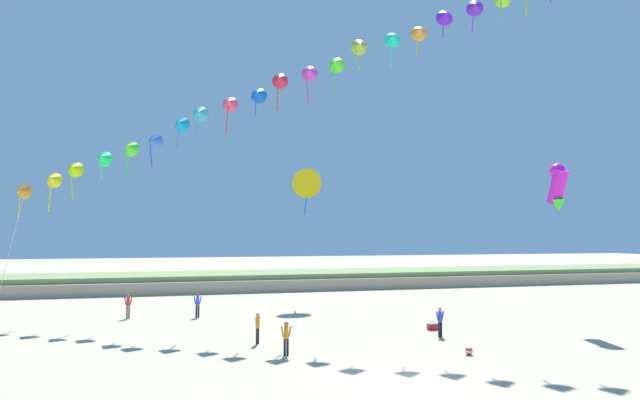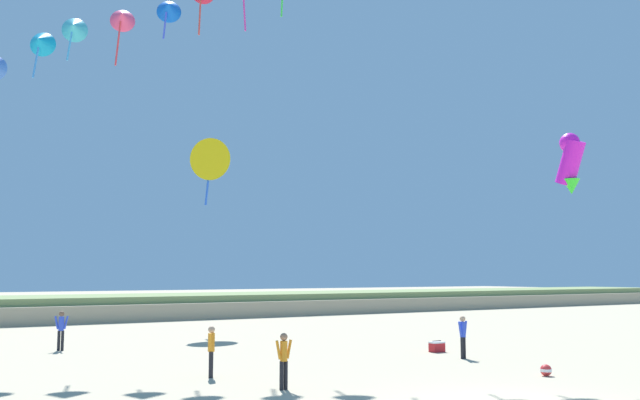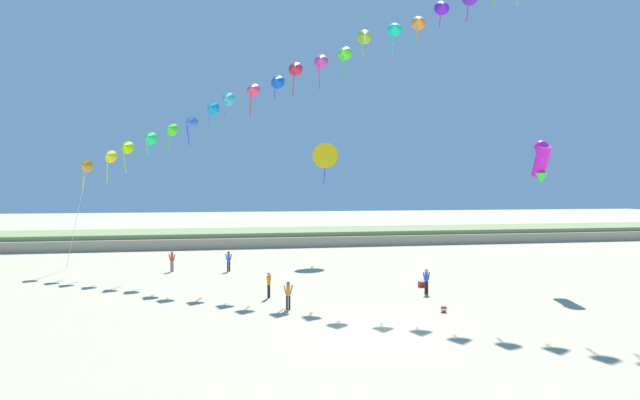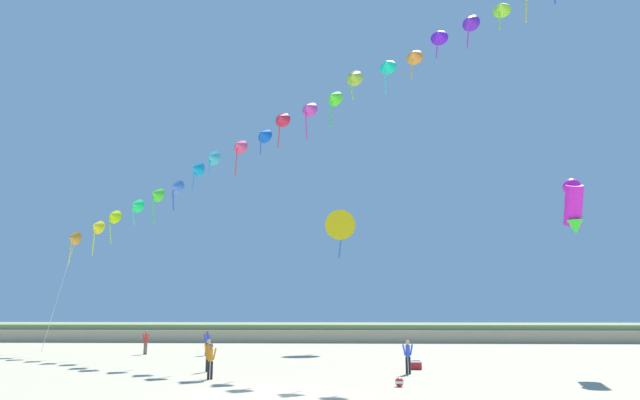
{
  "view_description": "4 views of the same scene",
  "coord_description": "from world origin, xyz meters",
  "px_view_note": "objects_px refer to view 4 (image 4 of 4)",
  "views": [
    {
      "loc": [
        -8.69,
        -21.01,
        5.61
      ],
      "look_at": [
        -0.71,
        8.94,
        7.47
      ],
      "focal_mm": 32.0,
      "sensor_mm": 36.0,
      "label": 1
    },
    {
      "loc": [
        -12.47,
        -11.65,
        3.18
      ],
      "look_at": [
        -0.41,
        8.01,
        5.71
      ],
      "focal_mm": 38.0,
      "sensor_mm": 36.0,
      "label": 2
    },
    {
      "loc": [
        -6.32,
        -22.17,
        6.73
      ],
      "look_at": [
        -0.67,
        10.17,
        5.94
      ],
      "focal_mm": 28.0,
      "sensor_mm": 36.0,
      "label": 3
    },
    {
      "loc": [
        2.75,
        -21.05,
        3.06
      ],
      "look_at": [
        1.31,
        11.82,
        9.4
      ],
      "focal_mm": 32.0,
      "sensor_mm": 36.0,
      "label": 4
    }
  ],
  "objects_px": {
    "large_kite_mid_trail": "(573,203)",
    "beach_ball": "(399,382)",
    "person_near_right": "(408,354)",
    "person_mid_center": "(207,341)",
    "person_near_left": "(208,353)",
    "person_far_right": "(210,359)",
    "beach_cooler": "(416,365)",
    "large_kite_low_lead": "(340,225)",
    "person_far_left": "(146,341)"
  },
  "relations": [
    {
      "from": "person_near_right",
      "to": "beach_ball",
      "type": "relative_size",
      "value": 4.42
    },
    {
      "from": "large_kite_low_lead",
      "to": "large_kite_mid_trail",
      "type": "xyz_separation_m",
      "value": [
        12.76,
        -15.27,
        -1.19
      ]
    },
    {
      "from": "large_kite_mid_trail",
      "to": "beach_ball",
      "type": "relative_size",
      "value": 8.4
    },
    {
      "from": "beach_cooler",
      "to": "person_far_left",
      "type": "bearing_deg",
      "value": 152.14
    },
    {
      "from": "person_far_left",
      "to": "person_far_right",
      "type": "distance_m",
      "value": 16.1
    },
    {
      "from": "person_near_right",
      "to": "beach_cooler",
      "type": "distance_m",
      "value": 2.41
    },
    {
      "from": "person_near_right",
      "to": "large_kite_low_lead",
      "type": "height_order",
      "value": "large_kite_low_lead"
    },
    {
      "from": "person_near_left",
      "to": "beach_cooler",
      "type": "xyz_separation_m",
      "value": [
        10.58,
        1.61,
        -0.7
      ]
    },
    {
      "from": "person_near_left",
      "to": "beach_ball",
      "type": "relative_size",
      "value": 4.35
    },
    {
      "from": "large_kite_mid_trail",
      "to": "person_near_right",
      "type": "bearing_deg",
      "value": -167.09
    },
    {
      "from": "person_near_left",
      "to": "large_kite_mid_trail",
      "type": "bearing_deg",
      "value": 4.57
    },
    {
      "from": "person_far_left",
      "to": "beach_cooler",
      "type": "height_order",
      "value": "person_far_left"
    },
    {
      "from": "person_near_left",
      "to": "beach_ball",
      "type": "bearing_deg",
      "value": -29.76
    },
    {
      "from": "large_kite_low_lead",
      "to": "beach_ball",
      "type": "distance_m",
      "value": 24.2
    },
    {
      "from": "person_far_right",
      "to": "large_kite_low_lead",
      "type": "bearing_deg",
      "value": 73.98
    },
    {
      "from": "person_mid_center",
      "to": "person_near_right",
      "type": "bearing_deg",
      "value": -40.91
    },
    {
      "from": "person_near_left",
      "to": "large_kite_low_lead",
      "type": "height_order",
      "value": "large_kite_low_lead"
    },
    {
      "from": "large_kite_mid_trail",
      "to": "beach_cooler",
      "type": "relative_size",
      "value": 5.27
    },
    {
      "from": "person_far_right",
      "to": "beach_cooler",
      "type": "relative_size",
      "value": 2.68
    },
    {
      "from": "person_near_left",
      "to": "person_near_right",
      "type": "bearing_deg",
      "value": -3.48
    },
    {
      "from": "person_mid_center",
      "to": "person_near_left",
      "type": "bearing_deg",
      "value": -76.16
    },
    {
      "from": "person_mid_center",
      "to": "beach_cooler",
      "type": "height_order",
      "value": "person_mid_center"
    },
    {
      "from": "large_kite_low_lead",
      "to": "person_far_left",
      "type": "bearing_deg",
      "value": -156.5
    },
    {
      "from": "person_near_right",
      "to": "person_far_left",
      "type": "relative_size",
      "value": 0.98
    },
    {
      "from": "person_far_left",
      "to": "beach_ball",
      "type": "bearing_deg",
      "value": -45.02
    },
    {
      "from": "large_kite_low_lead",
      "to": "beach_cooler",
      "type": "distance_m",
      "value": 18.47
    },
    {
      "from": "large_kite_mid_trail",
      "to": "person_mid_center",
      "type": "bearing_deg",
      "value": 158.41
    },
    {
      "from": "person_near_left",
      "to": "person_far_right",
      "type": "bearing_deg",
      "value": -74.83
    },
    {
      "from": "person_far_right",
      "to": "large_kite_mid_trail",
      "type": "bearing_deg",
      "value": 14.23
    },
    {
      "from": "large_kite_mid_trail",
      "to": "person_near_left",
      "type": "bearing_deg",
      "value": -175.43
    },
    {
      "from": "person_near_right",
      "to": "person_far_left",
      "type": "distance_m",
      "value": 20.49
    },
    {
      "from": "person_near_left",
      "to": "person_near_right",
      "type": "distance_m",
      "value": 9.97
    },
    {
      "from": "person_far_left",
      "to": "large_kite_low_lead",
      "type": "height_order",
      "value": "large_kite_low_lead"
    },
    {
      "from": "beach_ball",
      "to": "person_near_left",
      "type": "bearing_deg",
      "value": 150.24
    },
    {
      "from": "beach_cooler",
      "to": "large_kite_mid_trail",
      "type": "bearing_deg",
      "value": -0.42
    },
    {
      "from": "person_far_right",
      "to": "beach_ball",
      "type": "xyz_separation_m",
      "value": [
        8.24,
        -2.06,
        -0.71
      ]
    },
    {
      "from": "person_mid_center",
      "to": "large_kite_low_lead",
      "type": "xyz_separation_m",
      "value": [
        9.09,
        6.62,
        8.96
      ]
    },
    {
      "from": "person_near_left",
      "to": "person_near_right",
      "type": "relative_size",
      "value": 0.98
    },
    {
      "from": "person_far_right",
      "to": "person_far_left",
      "type": "bearing_deg",
      "value": 119.21
    },
    {
      "from": "person_far_left",
      "to": "beach_ball",
      "type": "height_order",
      "value": "person_far_left"
    },
    {
      "from": "person_near_left",
      "to": "person_far_right",
      "type": "distance_m",
      "value": 3.25
    },
    {
      "from": "person_far_right",
      "to": "large_kite_low_lead",
      "type": "relative_size",
      "value": 0.38
    },
    {
      "from": "beach_cooler",
      "to": "person_far_right",
      "type": "bearing_deg",
      "value": -153.97
    },
    {
      "from": "person_near_left",
      "to": "person_mid_center",
      "type": "height_order",
      "value": "person_mid_center"
    },
    {
      "from": "person_mid_center",
      "to": "beach_cooler",
      "type": "xyz_separation_m",
      "value": [
        13.1,
        -8.58,
        -0.73
      ]
    },
    {
      "from": "beach_ball",
      "to": "person_far_left",
      "type": "bearing_deg",
      "value": 134.98
    },
    {
      "from": "person_mid_center",
      "to": "large_kite_mid_trail",
      "type": "distance_m",
      "value": 24.75
    },
    {
      "from": "person_near_right",
      "to": "large_kite_mid_trail",
      "type": "bearing_deg",
      "value": 12.91
    },
    {
      "from": "large_kite_low_lead",
      "to": "person_mid_center",
      "type": "bearing_deg",
      "value": -143.92
    },
    {
      "from": "person_near_right",
      "to": "large_kite_low_lead",
      "type": "relative_size",
      "value": 0.39
    }
  ]
}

